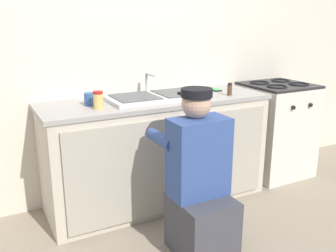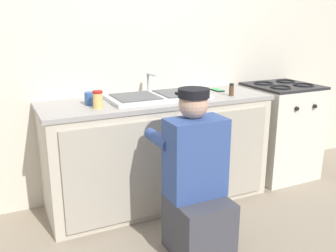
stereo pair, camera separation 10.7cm
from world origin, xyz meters
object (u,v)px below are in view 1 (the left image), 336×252
Objects in this scene: sink_double_basin at (156,96)px; stove_range at (275,129)px; cell_phone at (215,90)px; plumber_person at (200,187)px; coffee_mug at (90,99)px; spice_bottle_pepper at (230,89)px; condiment_jar at (98,100)px.

sink_double_basin reaches higher than stove_range.
stove_range reaches higher than cell_phone.
plumber_person is 1.05m from coffee_mug.
sink_double_basin is 5.71× the size of cell_phone.
sink_double_basin is 7.62× the size of spice_bottle_pepper.
condiment_jar reaches higher than coffee_mug.
cell_phone is (1.15, 0.21, -0.06)m from condiment_jar.
coffee_mug is at bearing 98.02° from condiment_jar.
sink_double_basin is 0.91m from plumber_person.
stove_range is 1.59m from plumber_person.
plumber_person reaches higher than spice_bottle_pepper.
cell_phone is (0.02, 0.24, -0.04)m from spice_bottle_pepper.
sink_double_basin reaches higher than cell_phone.
plumber_person is 0.94m from condiment_jar.
sink_double_basin is 0.86× the size of stove_range.
condiment_jar is at bearing 178.07° from spice_bottle_pepper.
coffee_mug is (-1.86, 0.01, 0.49)m from stove_range.
coffee_mug reaches higher than cell_phone.
plumber_person is at bearing -55.51° from condiment_jar.
coffee_mug is at bearing 179.56° from stove_range.
sink_double_basin is at bearing -172.80° from cell_phone.
spice_bottle_pepper is at bearing -8.80° from coffee_mug.
plumber_person reaches higher than sink_double_basin.
sink_double_basin is at bearing -1.28° from coffee_mug.
stove_range is 8.84× the size of spice_bottle_pepper.
coffee_mug is (-1.17, -0.07, 0.04)m from cell_phone.
plumber_person is 10.52× the size of spice_bottle_pepper.
stove_range is at bearing -0.44° from coffee_mug.
coffee_mug is (-0.47, 0.80, 0.49)m from plumber_person.
sink_double_basin is at bearing 13.68° from condiment_jar.
spice_bottle_pepper is 0.25m from cell_phone.
plumber_person is at bearing -59.40° from coffee_mug.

